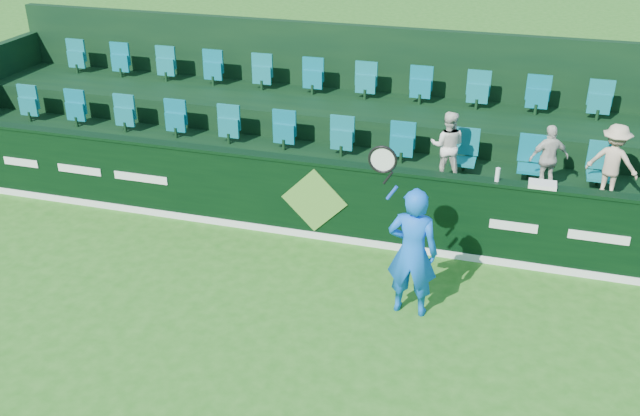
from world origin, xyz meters
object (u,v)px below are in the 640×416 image
(spectator_middle, at_px, (549,158))
(spectator_right, at_px, (613,162))
(drinks_bottle, at_px, (497,175))
(spectator_left, at_px, (447,146))
(towel, at_px, (543,184))
(tennis_player, at_px, (412,251))

(spectator_middle, height_order, spectator_right, spectator_right)
(drinks_bottle, bearing_deg, spectator_right, 33.74)
(spectator_middle, bearing_deg, spectator_left, -24.42)
(towel, height_order, drinks_bottle, drinks_bottle)
(spectator_middle, bearing_deg, towel, 61.37)
(spectator_left, bearing_deg, tennis_player, 85.49)
(spectator_left, xyz_separation_m, spectator_right, (2.55, 0.00, 0.02))
(spectator_middle, xyz_separation_m, towel, (-0.08, -1.12, 0.03))
(tennis_player, height_order, drinks_bottle, tennis_player)
(spectator_left, height_order, spectator_right, spectator_right)
(tennis_player, height_order, spectator_right, tennis_player)
(tennis_player, bearing_deg, spectator_left, 88.53)
(towel, xyz_separation_m, drinks_bottle, (-0.65, 0.00, 0.07))
(spectator_left, bearing_deg, drinks_bottle, 124.77)
(tennis_player, xyz_separation_m, drinks_bottle, (0.94, 1.69, 0.51))
(spectator_middle, xyz_separation_m, drinks_bottle, (-0.73, -1.12, 0.10))
(tennis_player, height_order, spectator_middle, tennis_player)
(spectator_left, bearing_deg, spectator_middle, 176.96)
(spectator_right, relative_size, towel, 3.06)
(tennis_player, bearing_deg, spectator_right, 47.03)
(spectator_right, bearing_deg, towel, 64.79)
(tennis_player, distance_m, towel, 2.36)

